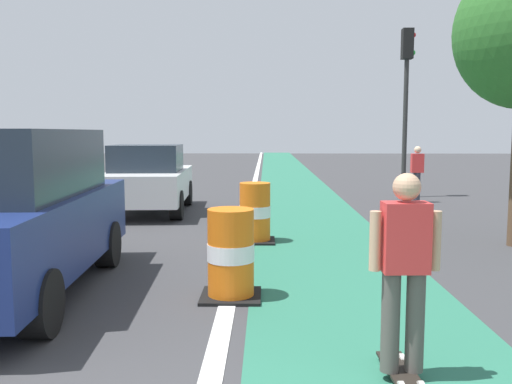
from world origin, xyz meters
The scene contains 9 objects.
bike_lane_strip centered at (2.40, 12.00, 0.00)m, with size 2.50×80.00×0.01m, color #286B51.
lane_divider_stripe centered at (0.90, 12.00, 0.01)m, with size 0.20×80.00×0.01m, color silver.
skateboarder_on_lane centered at (2.45, 2.20, 0.91)m, with size 0.57×0.81×1.69m.
parked_suv_nearest centered at (-1.76, 4.46, 1.04)m, with size 2.12×4.70×2.04m.
parked_sedan_second centered at (-1.59, 11.50, 0.83)m, with size 2.10×4.20×1.70m.
traffic_barrel_front centered at (0.92, 4.41, 0.53)m, with size 0.73×0.73×1.09m.
traffic_barrel_mid centered at (1.15, 7.83, 0.53)m, with size 0.73×0.73×1.09m.
traffic_light_corner centered at (5.61, 14.86, 3.50)m, with size 0.41×0.32×5.10m.
pedestrian_crossing centered at (5.66, 13.57, 0.86)m, with size 0.34×0.20×1.61m.
Camera 1 is at (1.35, -2.08, 2.01)m, focal length 38.47 mm.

